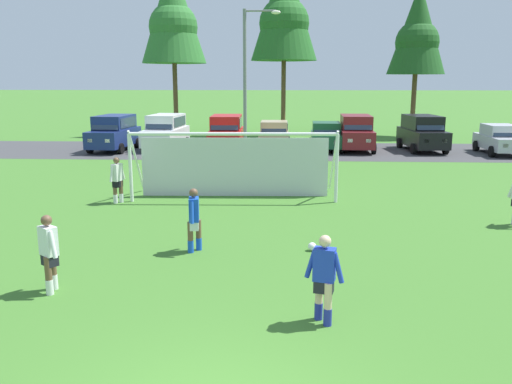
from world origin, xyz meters
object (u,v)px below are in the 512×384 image
(soccer_ball, at_px, (312,247))
(player_defender_far, at_px, (117,180))
(parked_car_slot_center_left, at_px, (226,133))
(parked_car_slot_center, at_px, (274,135))
(street_lamp, at_px, (248,84))
(player_winger_left, at_px, (194,220))
(parked_car_slot_left, at_px, (166,131))
(parked_car_slot_end, at_px, (500,139))
(soccer_goal, at_px, (234,163))
(parked_car_slot_center_right, at_px, (326,136))
(player_trailing_back, at_px, (324,279))
(parked_car_slot_far_left, at_px, (114,132))
(parked_car_slot_far_right, at_px, (422,133))
(parked_car_slot_right, at_px, (356,132))
(player_winger_right, at_px, (49,254))

(soccer_ball, height_order, player_defender_far, player_defender_far)
(parked_car_slot_center_left, bearing_deg, parked_car_slot_center, 23.87)
(player_defender_far, height_order, street_lamp, street_lamp)
(soccer_ball, relative_size, parked_car_slot_center_left, 0.05)
(player_winger_left, bearing_deg, parked_car_slot_left, 104.47)
(parked_car_slot_center, distance_m, parked_car_slot_end, 13.43)
(soccer_goal, distance_m, parked_car_slot_center_right, 14.28)
(player_defender_far, height_order, parked_car_slot_left, parked_car_slot_left)
(player_trailing_back, bearing_deg, parked_car_slot_center_right, 85.45)
(player_defender_far, distance_m, parked_car_slot_left, 14.80)
(parked_car_slot_far_left, bearing_deg, player_winger_left, -66.83)
(player_defender_far, bearing_deg, parked_car_slot_far_right, 45.75)
(soccer_ball, distance_m, parked_car_slot_center_left, 19.63)
(player_winger_left, distance_m, parked_car_slot_center_left, 19.37)
(soccer_ball, height_order, parked_car_slot_center, parked_car_slot_center)
(parked_car_slot_left, bearing_deg, player_defender_far, -84.07)
(parked_car_slot_center_right, xyz_separation_m, street_lamp, (-4.52, -4.62, 3.18))
(parked_car_slot_center, distance_m, parked_car_slot_right, 5.10)
(parked_car_slot_center_left, relative_size, parked_car_slot_right, 0.99)
(parked_car_slot_right, height_order, parked_car_slot_far_right, same)
(player_defender_far, xyz_separation_m, player_winger_right, (1.10, -7.97, 0.00))
(player_trailing_back, xyz_separation_m, parked_car_slot_far_right, (7.75, 23.81, 0.29))
(parked_car_slot_center, bearing_deg, street_lamp, -103.64)
(player_trailing_back, distance_m, parked_car_slot_center_right, 23.87)
(parked_car_slot_far_left, distance_m, parked_car_slot_far_right, 18.94)
(player_winger_left, bearing_deg, soccer_goal, 86.06)
(parked_car_slot_center_left, relative_size, parked_car_slot_center, 1.11)
(player_winger_left, height_order, parked_car_slot_center_right, parked_car_slot_center_right)
(player_defender_far, distance_m, player_winger_right, 8.05)
(player_defender_far, height_order, parked_car_slot_center_right, parked_car_slot_center_right)
(soccer_ball, distance_m, parked_car_slot_center_right, 19.83)
(player_defender_far, relative_size, parked_car_slot_right, 0.35)
(parked_car_slot_far_right, bearing_deg, parked_car_slot_center_left, -177.07)
(soccer_goal, xyz_separation_m, parked_car_slot_left, (-5.58, 13.58, -0.18))
(player_trailing_back, xyz_separation_m, street_lamp, (-2.63, 19.17, 3.23))
(soccer_goal, height_order, parked_car_slot_center_left, soccer_goal)
(parked_car_slot_right, bearing_deg, parked_car_slot_center, 171.98)
(parked_car_slot_far_left, relative_size, parked_car_slot_end, 1.12)
(player_defender_far, relative_size, street_lamp, 0.21)
(soccer_goal, bearing_deg, player_winger_right, -107.95)
(parked_car_slot_center_left, height_order, parked_car_slot_center, parked_car_slot_center_left)
(player_winger_left, distance_m, parked_car_slot_end, 23.94)
(player_winger_left, distance_m, parked_car_slot_far_right, 22.65)
(parked_car_slot_center, relative_size, parked_car_slot_end, 0.99)
(player_defender_far, bearing_deg, parked_car_slot_far_left, 108.19)
(player_winger_right, distance_m, parked_car_slot_left, 22.84)
(player_winger_right, height_order, parked_car_slot_far_left, parked_car_slot_far_left)
(soccer_ball, bearing_deg, parked_car_slot_center_left, 102.56)
(soccer_goal, distance_m, parked_car_slot_left, 14.68)
(parked_car_slot_far_right, distance_m, street_lamp, 11.75)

